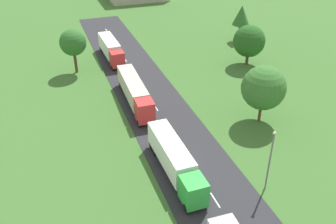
% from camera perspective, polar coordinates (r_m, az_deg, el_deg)
% --- Properties ---
extents(road, '(10.00, 140.00, 0.06)m').
position_cam_1_polar(road, '(42.33, 6.92, -12.79)').
color(road, '#2B2B30').
rests_on(road, ground).
extents(lane_marking_centre, '(0.16, 124.74, 0.01)m').
position_cam_1_polar(lane_marking_centre, '(41.93, 7.28, -13.27)').
color(lane_marking_centre, white).
rests_on(lane_marking_centre, road).
extents(truck_second, '(2.68, 13.19, 3.67)m').
position_cam_1_polar(truck_second, '(43.66, 1.06, -7.23)').
color(truck_second, green).
rests_on(truck_second, road).
extents(truck_third, '(2.84, 14.66, 3.56)m').
position_cam_1_polar(truck_third, '(58.19, -5.07, 3.13)').
color(truck_third, red).
rests_on(truck_third, road).
extents(truck_fourth, '(2.77, 12.08, 3.66)m').
position_cam_1_polar(truck_fourth, '(75.10, -8.65, 9.48)').
color(truck_fourth, red).
rests_on(truck_fourth, road).
extents(lamppost_second, '(0.36, 0.36, 7.60)m').
position_cam_1_polar(lamppost_second, '(41.97, 15.24, -6.67)').
color(lamppost_second, slate).
rests_on(lamppost_second, ground).
extents(tree_oak, '(5.94, 5.94, 7.63)m').
position_cam_1_polar(tree_oak, '(72.49, 12.19, 10.46)').
color(tree_oak, '#513823').
rests_on(tree_oak, ground).
extents(tree_birch, '(6.23, 6.23, 8.45)m').
position_cam_1_polar(tree_birch, '(53.67, 14.28, 3.57)').
color(tree_birch, '#513823').
rests_on(tree_birch, ground).
extents(tree_maple, '(4.71, 4.71, 8.07)m').
position_cam_1_polar(tree_maple, '(69.25, -14.22, 10.16)').
color(tree_maple, '#513823').
rests_on(tree_maple, ground).
extents(tree_pine, '(3.75, 3.75, 7.73)m').
position_cam_1_polar(tree_pine, '(84.49, 11.07, 14.15)').
color(tree_pine, '#513823').
rests_on(tree_pine, ground).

